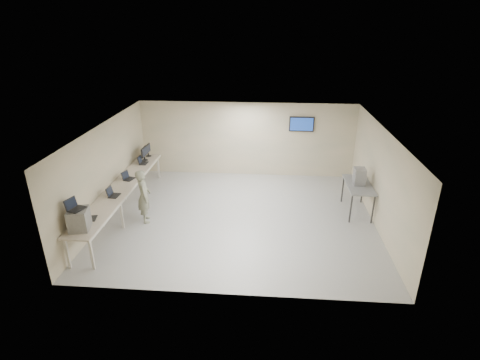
# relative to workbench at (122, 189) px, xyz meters

# --- Properties ---
(room) EXTENTS (8.01, 7.01, 2.81)m
(room) POSITION_rel_workbench_xyz_m (3.62, 0.06, 0.58)
(room) COLOR #AAA9A2
(room) RESTS_ON ground
(workbench) EXTENTS (0.76, 6.00, 0.90)m
(workbench) POSITION_rel_workbench_xyz_m (0.00, 0.00, 0.00)
(workbench) COLOR beige
(workbench) RESTS_ON ground
(equipment_box) EXTENTS (0.53, 0.58, 0.52)m
(equipment_box) POSITION_rel_workbench_xyz_m (-0.06, -2.51, 0.34)
(equipment_box) COLOR gray
(equipment_box) RESTS_ON workbench
(laptop_on_box) EXTENTS (0.40, 0.43, 0.29)m
(laptop_on_box) POSITION_rel_workbench_xyz_m (-0.12, -2.51, 0.67)
(laptop_on_box) COLOR black
(laptop_on_box) RESTS_ON equipment_box
(laptop_0) EXTENTS (0.32, 0.36, 0.25)m
(laptop_0) POSITION_rel_workbench_xyz_m (-0.07, -2.00, 0.14)
(laptop_0) COLOR black
(laptop_0) RESTS_ON workbench
(laptop_1) EXTENTS (0.31, 0.37, 0.28)m
(laptop_1) POSITION_rel_workbench_xyz_m (-0.01, -0.66, 0.14)
(laptop_1) COLOR black
(laptop_1) RESTS_ON workbench
(laptop_2) EXTENTS (0.37, 0.40, 0.27)m
(laptop_2) POSITION_rel_workbench_xyz_m (-0.01, 0.56, 0.14)
(laptop_2) COLOR black
(laptop_2) RESTS_ON workbench
(laptop_3) EXTENTS (0.29, 0.35, 0.27)m
(laptop_3) POSITION_rel_workbench_xyz_m (-0.00, 1.98, 0.14)
(laptop_3) COLOR black
(laptop_3) RESTS_ON workbench
(monitor_near) EXTENTS (0.22, 0.49, 0.49)m
(monitor_near) POSITION_rel_workbench_xyz_m (-0.01, 2.31, 0.37)
(monitor_near) COLOR black
(monitor_near) RESTS_ON workbench
(monitor_far) EXTENTS (0.20, 0.46, 0.45)m
(monitor_far) POSITION_rel_workbench_xyz_m (-0.01, 2.75, 0.35)
(monitor_far) COLOR black
(monitor_far) RESTS_ON workbench
(soldier) EXTENTS (0.58, 0.69, 1.62)m
(soldier) POSITION_rel_workbench_xyz_m (0.82, -0.43, -0.01)
(soldier) COLOR slate
(soldier) RESTS_ON ground
(side_table) EXTENTS (0.74, 1.58, 0.95)m
(side_table) POSITION_rel_workbench_xyz_m (7.19, 0.64, 0.05)
(side_table) COLOR gray
(side_table) RESTS_ON ground
(storage_bins) EXTENTS (0.32, 0.36, 0.51)m
(storage_bins) POSITION_rel_workbench_xyz_m (7.17, 0.64, 0.38)
(storage_bins) COLOR #9C9C9C
(storage_bins) RESTS_ON side_table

